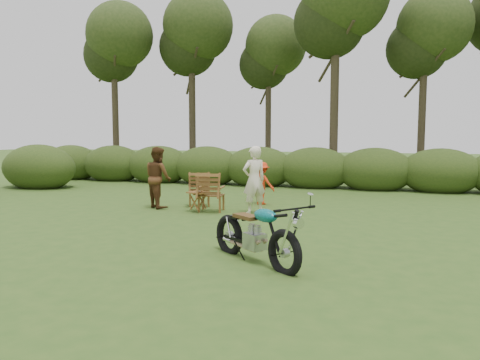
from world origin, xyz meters
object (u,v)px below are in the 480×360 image
(side_table, at_px, (198,202))
(child, at_px, (262,204))
(motorcycle, at_px, (255,261))
(adult_a, at_px, (254,214))
(lawn_chair_right, at_px, (211,211))
(cup, at_px, (200,190))
(lawn_chair_left, at_px, (199,206))
(adult_b, at_px, (159,208))

(side_table, distance_m, child, 1.97)
(motorcycle, distance_m, adult_a, 4.08)
(lawn_chair_right, relative_size, cup, 6.91)
(child, bearing_deg, side_table, 69.11)
(cup, bearing_deg, child, 56.17)
(motorcycle, bearing_deg, child, 141.46)
(motorcycle, xyz_separation_m, cup, (-2.43, 3.76, 0.53))
(lawn_chair_right, relative_size, child, 0.83)
(lawn_chair_left, xyz_separation_m, child, (1.45, 0.75, 0.00))
(lawn_chair_left, distance_m, adult_a, 1.80)
(cup, bearing_deg, lawn_chair_right, 34.48)
(cup, xyz_separation_m, adult_b, (-1.24, 0.26, -0.53))
(lawn_chair_right, relative_size, lawn_chair_left, 1.06)
(side_table, xyz_separation_m, adult_a, (1.33, 0.17, -0.24))
(side_table, height_order, cup, cup)
(lawn_chair_left, height_order, side_table, side_table)
(adult_b, xyz_separation_m, child, (2.31, 1.33, 0.00))
(lawn_chair_left, height_order, child, child)
(lawn_chair_left, distance_m, cup, 1.07)
(lawn_chair_right, xyz_separation_m, child, (0.85, 1.44, 0.00))
(lawn_chair_right, relative_size, side_table, 1.95)
(lawn_chair_left, height_order, adult_b, adult_b)
(lawn_chair_right, distance_m, child, 1.67)
(lawn_chair_left, relative_size, cup, 6.49)
(lawn_chair_right, xyz_separation_m, side_table, (-0.27, -0.16, 0.24))
(motorcycle, height_order, child, child)
(side_table, xyz_separation_m, adult_b, (-1.19, 0.27, -0.24))
(cup, height_order, child, cup)
(lawn_chair_right, height_order, side_table, side_table)
(lawn_chair_right, bearing_deg, child, -128.97)
(motorcycle, bearing_deg, adult_a, 143.56)
(adult_b, bearing_deg, adult_a, -145.57)
(motorcycle, distance_m, lawn_chair_right, 4.49)
(adult_a, height_order, adult_b, adult_a)
(lawn_chair_left, height_order, adult_a, adult_a)
(motorcycle, bearing_deg, lawn_chair_right, 156.64)
(lawn_chair_left, bearing_deg, child, -176.61)
(lawn_chair_right, height_order, lawn_chair_left, lawn_chair_right)
(motorcycle, distance_m, cup, 4.51)
(motorcycle, relative_size, lawn_chair_right, 2.01)
(lawn_chair_right, xyz_separation_m, cup, (-0.22, -0.15, 0.53))
(motorcycle, relative_size, lawn_chair_left, 2.14)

